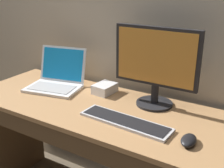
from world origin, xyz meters
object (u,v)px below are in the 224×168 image
Objects in this scene: wired_keyboard at (125,121)px; external_drive_box at (105,88)px; laptop_white at (57,79)px; external_monitor at (156,63)px; computer_mouse at (189,140)px.

wired_keyboard is 0.39m from external_drive_box.
wired_keyboard is at bearing -17.77° from laptop_white.
external_monitor is 0.34m from wired_keyboard.
computer_mouse is 0.66m from external_drive_box.
wired_keyboard is at bearing -98.17° from external_monitor.
computer_mouse is at bearing -44.66° from external_monitor.
external_monitor is 4.22× the size of computer_mouse.
external_drive_box is at bearing 137.01° from wired_keyboard.
external_monitor is 3.31× the size of external_drive_box.
external_drive_box reaches higher than computer_mouse.
laptop_white reaches higher than computer_mouse.
wired_keyboard is at bearing -42.99° from external_drive_box.
external_monitor reaches higher than computer_mouse.
external_drive_box is (0.31, 0.07, -0.02)m from laptop_white.
external_monitor reaches higher than external_drive_box.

